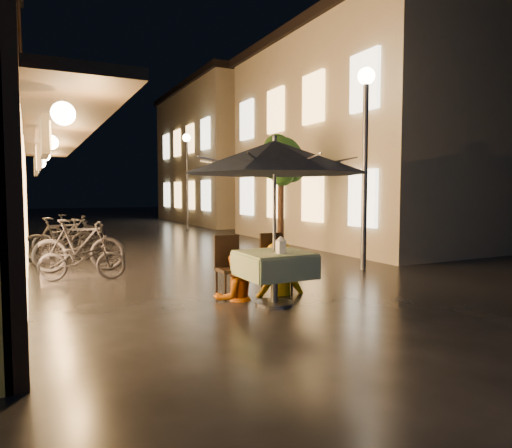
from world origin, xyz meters
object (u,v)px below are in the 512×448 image
person_orange (234,254)px  bicycle_0 (82,259)px  person_yellow (279,244)px  cafe_table (274,265)px  patio_umbrella (275,157)px  table_lantern (281,244)px  streetlamp_near (365,131)px

person_orange → bicycle_0: 3.30m
person_orange → person_yellow: (0.80, 0.03, 0.11)m
cafe_table → person_yellow: 0.75m
patio_umbrella → person_orange: size_ratio=1.91×
patio_umbrella → person_yellow: size_ratio=1.64×
patio_umbrella → table_lantern: patio_umbrella is taller
patio_umbrella → table_lantern: size_ratio=10.72×
bicycle_0 → table_lantern: bearing=-132.3°
cafe_table → person_yellow: person_yellow is taller
person_yellow → bicycle_0: 3.82m
streetlamp_near → bicycle_0: bearing=165.5°
person_yellow → bicycle_0: person_yellow is taller
person_orange → person_yellow: 0.81m
table_lantern → person_orange: person_orange is taller
cafe_table → bicycle_0: size_ratio=0.63×
person_yellow → bicycle_0: (-2.74, 2.63, -0.40)m
bicycle_0 → person_orange: bearing=-130.5°
cafe_table → patio_umbrella: 1.56m
patio_umbrella → person_orange: 1.60m
streetlamp_near → person_orange: (-3.54, -1.24, -2.22)m
patio_umbrella → streetlamp_near: bearing=29.7°
streetlamp_near → person_orange: size_ratio=3.01×
table_lantern → bicycle_0: table_lantern is taller
patio_umbrella → person_yellow: bearing=55.0°
table_lantern → streetlamp_near: bearing=32.3°
cafe_table → person_orange: (-0.39, 0.56, 0.11)m
cafe_table → person_orange: person_orange is taller
person_orange → patio_umbrella: bearing=120.7°
cafe_table → table_lantern: (-0.00, -0.19, 0.33)m
person_yellow → person_orange: bearing=9.7°
streetlamp_near → person_orange: streetlamp_near is taller
person_orange → bicycle_0: person_orange is taller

